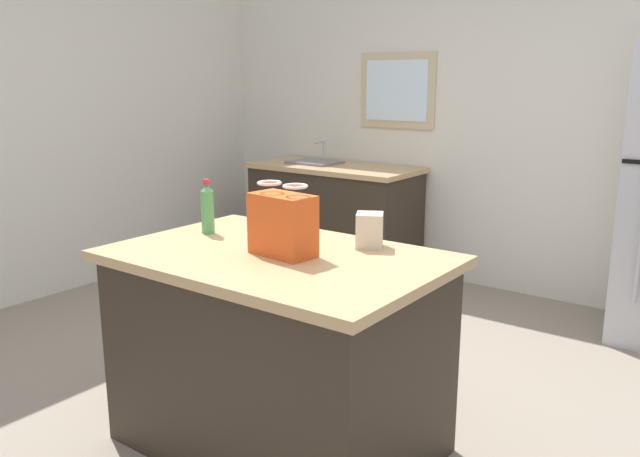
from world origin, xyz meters
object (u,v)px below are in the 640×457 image
(kitchen_island, at_px, (279,351))
(shopping_bag, at_px, (283,224))
(bottle, at_px, (208,209))
(small_box, at_px, (369,230))

(kitchen_island, distance_m, shopping_bag, 0.57)
(kitchen_island, height_order, bottle, bottle)
(shopping_bag, xyz_separation_m, small_box, (0.22, 0.32, -0.06))
(small_box, height_order, bottle, bottle)
(small_box, relative_size, bottle, 0.58)
(kitchen_island, distance_m, small_box, 0.65)
(kitchen_island, bearing_deg, small_box, 51.24)
(kitchen_island, xyz_separation_m, shopping_bag, (0.04, -0.00, 0.57))
(kitchen_island, xyz_separation_m, bottle, (-0.49, 0.08, 0.56))
(shopping_bag, bearing_deg, kitchen_island, 173.28)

